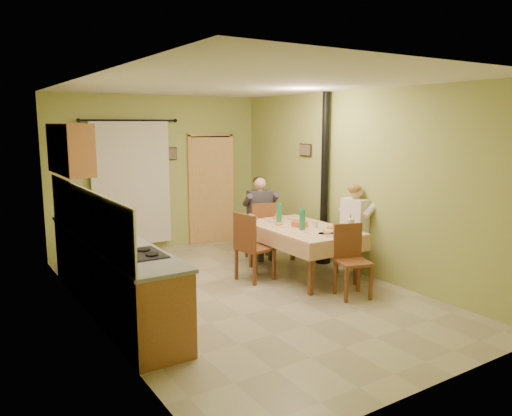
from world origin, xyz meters
TOP-DOWN VIEW (x-y plane):
  - floor at (0.00, 0.00)m, footprint 4.00×6.00m
  - room_shell at (0.00, 0.00)m, footprint 4.04×6.04m
  - kitchen_run at (-1.71, 0.40)m, footprint 0.64×3.64m
  - upper_cabinets at (-1.82, 1.70)m, footprint 0.35×1.40m
  - curtain at (-0.55, 2.90)m, footprint 1.70×0.07m
  - doorway at (1.04, 2.93)m, footprint 0.96×0.25m
  - dining_table at (1.15, 0.22)m, footprint 1.13×1.85m
  - tableware at (1.15, 0.12)m, footprint 0.74×1.66m
  - chair_far at (1.14, 1.35)m, footprint 0.52×0.52m
  - chair_near at (1.14, -0.89)m, footprint 0.51×0.51m
  - chair_right at (1.91, -0.16)m, footprint 0.49×0.49m
  - chair_left at (0.43, 0.42)m, footprint 0.53×0.53m
  - man_far at (1.15, 1.36)m, footprint 0.63×0.54m
  - man_right at (1.89, -0.16)m, footprint 0.49×0.61m
  - stove_flue at (1.90, 0.60)m, footprint 0.24×0.24m
  - picture_back at (0.25, 2.97)m, footprint 0.19×0.03m
  - picture_right at (1.97, 1.20)m, footprint 0.03×0.31m

SIDE VIEW (x-z plane):
  - floor at x=0.00m, z-range -0.01..0.01m
  - chair_near at x=1.14m, z-range -0.19..0.78m
  - chair_far at x=1.14m, z-range -0.21..0.79m
  - chair_right at x=1.91m, z-range -0.21..0.80m
  - chair_left at x=0.43m, z-range -0.22..0.80m
  - dining_table at x=1.15m, z-range 0.00..0.76m
  - kitchen_run at x=-1.71m, z-range -0.30..1.26m
  - tableware at x=1.15m, z-range 0.66..0.99m
  - man_far at x=1.15m, z-range 0.18..1.57m
  - man_right at x=1.89m, z-range 0.18..1.57m
  - stove_flue at x=1.90m, z-range -0.38..2.42m
  - doorway at x=1.04m, z-range -0.02..2.13m
  - curtain at x=-0.55m, z-range 0.15..2.37m
  - picture_back at x=0.25m, z-range 1.64..1.86m
  - room_shell at x=0.00m, z-range 0.41..3.23m
  - picture_right at x=1.97m, z-range 1.75..1.96m
  - upper_cabinets at x=-1.82m, z-range 1.60..2.30m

